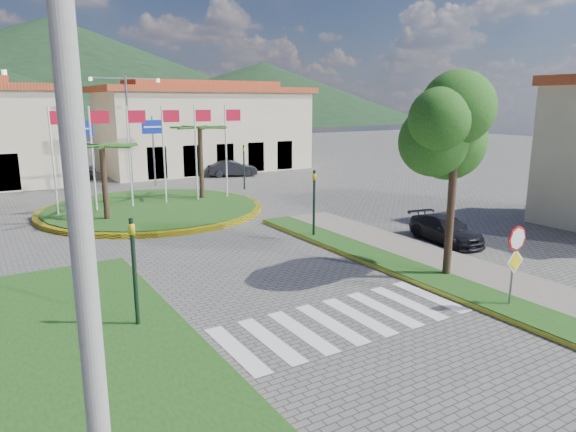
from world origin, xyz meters
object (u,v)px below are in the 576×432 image
utility_pole (81,235)px  car_dark_a (71,173)px  roundabout_island (153,208)px  deciduous_tree (456,133)px  stop_sign (515,253)px  car_dark_b (232,168)px  car_side_right (446,230)px

utility_pole → car_dark_a: size_ratio=2.47×
roundabout_island → utility_pole: 23.64m
roundabout_island → deciduous_tree: (5.50, -17.00, 5.00)m
stop_sign → car_dark_b: 30.96m
roundabout_island → utility_pole: utility_pole is taller
deciduous_tree → utility_pole: 13.94m
deciduous_tree → car_dark_a: (-7.49, 31.89, -4.56)m
deciduous_tree → utility_pole: bearing=-159.0°
utility_pole → car_dark_a: bearing=81.5°
car_dark_a → car_side_right: (11.20, -28.53, -0.04)m
car_dark_b → roundabout_island: bearing=153.3°
stop_sign → deciduous_tree: 4.59m
stop_sign → car_side_right: size_ratio=0.66×
utility_pole → car_side_right: utility_pole is taller
utility_pole → car_dark_a: 37.50m
car_dark_b → car_side_right: bearing=-164.8°
deciduous_tree → car_dark_b: deciduous_tree is taller
deciduous_tree → car_dark_b: size_ratio=1.66×
roundabout_island → car_side_right: roundabout_island is taller
stop_sign → car_dark_a: size_ratio=0.73×
deciduous_tree → car_dark_a: deciduous_tree is taller
utility_pole → car_dark_a: (5.51, 36.89, -3.88)m
roundabout_island → utility_pole: (-7.50, -22.00, 4.33)m
utility_pole → car_dark_b: (17.65, 32.46, -3.83)m
stop_sign → car_dark_b: size_ratio=0.65×
car_dark_a → car_side_right: size_ratio=0.91×
car_dark_a → roundabout_island: bearing=-169.5°
stop_sign → car_side_right: 7.81m
roundabout_island → utility_pole: bearing=-108.8°
roundabout_island → car_dark_a: 15.03m
deciduous_tree → car_side_right: 6.80m
deciduous_tree → car_dark_a: size_ratio=1.87×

